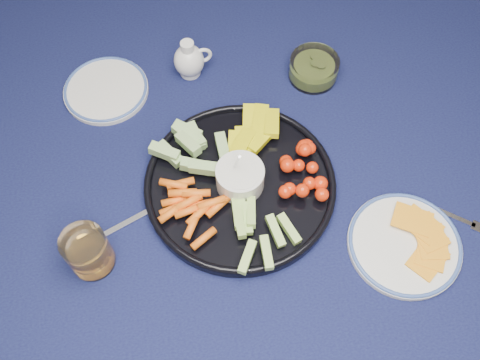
{
  "coord_description": "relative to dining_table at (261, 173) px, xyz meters",
  "views": [
    {
      "loc": [
        -0.12,
        -0.58,
        1.67
      ],
      "look_at": [
        -0.06,
        -0.08,
        0.78
      ],
      "focal_mm": 40.0,
      "sensor_mm": 36.0,
      "label": 1
    }
  ],
  "objects": [
    {
      "name": "juice_tumbler",
      "position": [
        -0.34,
        -0.2,
        0.13
      ],
      "size": [
        0.08,
        0.08,
        0.09
      ],
      "color": "white",
      "rests_on": "dining_table"
    },
    {
      "name": "crudite_platter",
      "position": [
        -0.06,
        -0.08,
        0.11
      ],
      "size": [
        0.37,
        0.37,
        0.12
      ],
      "color": "black",
      "rests_on": "dining_table"
    },
    {
      "name": "creamer_pitcher",
      "position": [
        -0.13,
        0.23,
        0.13
      ],
      "size": [
        0.09,
        0.07,
        0.09
      ],
      "color": "white",
      "rests_on": "dining_table"
    },
    {
      "name": "side_plate_extra",
      "position": [
        -0.32,
        0.2,
        0.1
      ],
      "size": [
        0.18,
        0.18,
        0.02
      ],
      "color": "silver",
      "rests_on": "dining_table"
    },
    {
      "name": "cheese_plate",
      "position": [
        0.23,
        -0.24,
        0.1
      ],
      "size": [
        0.21,
        0.21,
        0.02
      ],
      "color": "silver",
      "rests_on": "dining_table"
    },
    {
      "name": "dining_table",
      "position": [
        0.0,
        0.0,
        0.0
      ],
      "size": [
        1.67,
        1.07,
        0.75
      ],
      "color": "#4C2A19",
      "rests_on": "ground"
    },
    {
      "name": "fork_left",
      "position": [
        -0.26,
        -0.12,
        0.09
      ],
      "size": [
        0.17,
        0.09,
        0.0
      ],
      "color": "silver",
      "rests_on": "dining_table"
    },
    {
      "name": "fork_right",
      "position": [
        0.34,
        -0.19,
        0.09
      ],
      "size": [
        0.13,
        0.1,
        0.0
      ],
      "color": "silver",
      "rests_on": "dining_table"
    },
    {
      "name": "pickle_bowl",
      "position": [
        0.14,
        0.18,
        0.11
      ],
      "size": [
        0.11,
        0.11,
        0.05
      ],
      "color": "white",
      "rests_on": "dining_table"
    }
  ]
}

